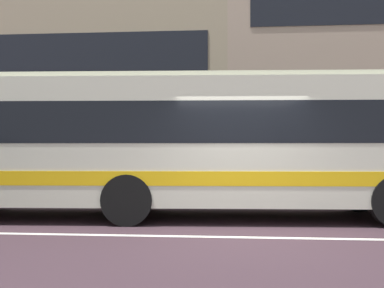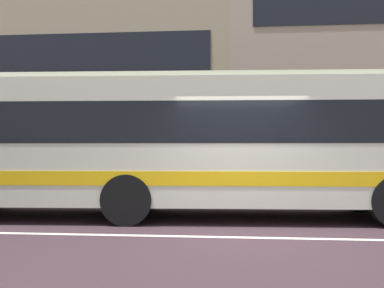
% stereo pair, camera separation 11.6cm
% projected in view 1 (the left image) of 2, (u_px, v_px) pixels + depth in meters
% --- Properties ---
extents(ground_plane, '(160.00, 160.00, 0.00)m').
position_uv_depth(ground_plane, '(244.00, 238.00, 7.87)').
color(ground_plane, '#3A2830').
extents(lane_centre_line, '(60.00, 0.16, 0.01)m').
position_uv_depth(lane_centre_line, '(244.00, 237.00, 7.87)').
color(lane_centre_line, silver).
rests_on(lane_centre_line, ground_plane).
extents(hedge_row_far, '(22.84, 1.10, 0.81)m').
position_uv_depth(hedge_row_far, '(298.00, 187.00, 13.33)').
color(hedge_row_far, '#264519').
rests_on(hedge_row_far, ground_plane).
extents(apartment_block_left, '(19.49, 11.11, 9.15)m').
position_uv_depth(apartment_block_left, '(45.00, 91.00, 24.90)').
color(apartment_block_left, tan).
rests_on(apartment_block_left, ground_plane).
extents(transit_bus, '(11.07, 3.02, 3.03)m').
position_uv_depth(transit_bus, '(167.00, 141.00, 10.19)').
color(transit_bus, beige).
rests_on(transit_bus, ground_plane).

